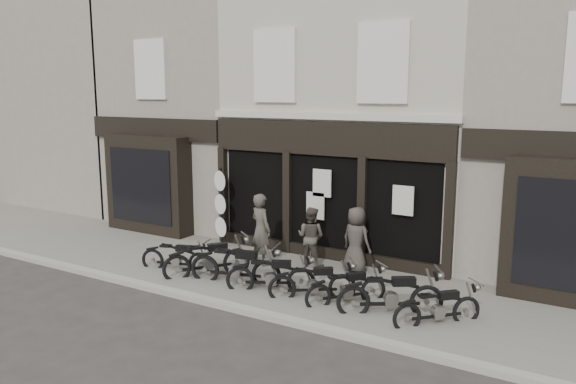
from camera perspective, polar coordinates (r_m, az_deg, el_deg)
The scene contains 18 objects.
ground_plane at distance 13.48m, azimuth -2.24°, elevation -10.23°, with size 90.00×90.00×0.00m, color #2D2B28.
pavement at distance 14.18m, azimuth -0.22°, elevation -8.92°, with size 30.00×4.20×0.12m, color #68655C.
kerb at distance 12.50m, azimuth -5.45°, elevation -11.62°, with size 30.00×0.25×0.13m, color gray.
central_building at distance 17.92m, azimuth 8.27°, elevation 8.09°, with size 7.30×6.22×8.34m.
neighbour_left at distance 21.17m, azimuth -8.01°, elevation 8.28°, with size 5.60×6.73×8.34m.
filler_left at distance 27.11m, azimuth -21.53°, elevation 8.20°, with size 11.00×6.00×8.20m, color gray.
motorcycle_0 at distance 15.02m, azimuth -11.24°, elevation -6.77°, with size 1.90×0.83×0.93m.
motorcycle_1 at distance 14.47m, azimuth -8.09°, elevation -7.07°, with size 1.59×1.95×1.09m.
motorcycle_2 at distance 13.80m, azimuth -5.27°, elevation -7.82°, with size 2.30×0.93×1.12m.
motorcycle_3 at distance 13.26m, azimuth -1.67°, elevation -8.74°, with size 1.93×1.23×1.01m.
motorcycle_4 at distance 12.85m, azimuth 2.60°, elevation -9.45°, with size 1.75×1.37×0.96m.
motorcycle_5 at distance 12.59m, azimuth 6.02°, elevation -9.98°, with size 1.42×1.62×0.93m.
motorcycle_6 at distance 12.14m, azimuth 10.47°, elevation -10.59°, with size 2.01×1.46×1.08m.
motorcycle_7 at distance 11.85m, azimuth 15.02°, elevation -11.62°, with size 1.50×1.55×0.93m.
man_left at distance 14.96m, azimuth -2.77°, elevation -3.81°, with size 0.70×0.46×1.93m, color #454139.
man_centre at distance 14.88m, azimuth 2.33°, elevation -4.55°, with size 0.78×0.60×1.59m, color #444037.
man_right at distance 14.48m, azimuth 6.93°, elevation -4.83°, with size 0.83×0.54×1.70m, color #3A3431.
advert_sign_post at distance 16.86m, azimuth -6.83°, elevation -1.86°, with size 0.58×0.39×2.48m.
Camera 1 is at (6.96, -10.55, 4.69)m, focal length 35.00 mm.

